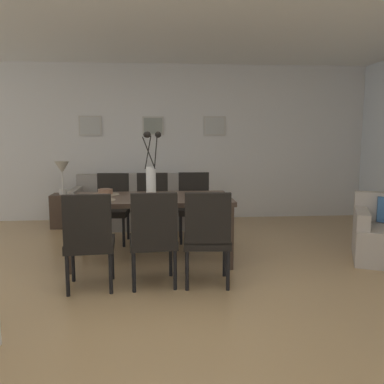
# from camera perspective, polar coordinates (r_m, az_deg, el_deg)

# --- Properties ---
(ground_plane) EXTENTS (9.00, 9.00, 0.00)m
(ground_plane) POSITION_cam_1_polar(r_m,az_deg,el_deg) (3.97, -5.18, -13.20)
(ground_plane) COLOR tan
(back_wall_panel) EXTENTS (9.00, 0.10, 2.60)m
(back_wall_panel) POSITION_cam_1_polar(r_m,az_deg,el_deg) (6.95, -5.08, 6.90)
(back_wall_panel) COLOR silver
(back_wall_panel) RESTS_ON ground
(ceiling_panel) EXTENTS (9.00, 7.20, 0.08)m
(ceiling_panel) POSITION_cam_1_polar(r_m,az_deg,el_deg) (4.28, -5.63, 24.35)
(ceiling_panel) COLOR white
(dining_table) EXTENTS (1.80, 0.92, 0.74)m
(dining_table) POSITION_cam_1_polar(r_m,az_deg,el_deg) (4.63, -5.75, -1.61)
(dining_table) COLOR #3D2D23
(dining_table) RESTS_ON ground
(dining_chair_near_left) EXTENTS (0.47, 0.47, 0.92)m
(dining_chair_near_left) POSITION_cam_1_polar(r_m,az_deg,el_deg) (3.85, -14.28, -6.14)
(dining_chair_near_left) COLOR black
(dining_chair_near_left) RESTS_ON ground
(dining_chair_near_right) EXTENTS (0.47, 0.47, 0.92)m
(dining_chair_near_right) POSITION_cam_1_polar(r_m,az_deg,el_deg) (5.54, -11.18, -1.72)
(dining_chair_near_right) COLOR black
(dining_chair_near_right) RESTS_ON ground
(dining_chair_far_left) EXTENTS (0.47, 0.47, 0.92)m
(dining_chair_far_left) POSITION_cam_1_polar(r_m,az_deg,el_deg) (3.84, -5.45, -5.96)
(dining_chair_far_left) COLOR black
(dining_chair_far_left) RESTS_ON ground
(dining_chair_far_right) EXTENTS (0.44, 0.44, 0.92)m
(dining_chair_far_right) POSITION_cam_1_polar(r_m,az_deg,el_deg) (5.51, -5.58, -1.66)
(dining_chair_far_right) COLOR black
(dining_chair_far_right) RESTS_ON ground
(dining_chair_mid_left) EXTENTS (0.47, 0.47, 0.92)m
(dining_chair_mid_left) POSITION_cam_1_polar(r_m,az_deg,el_deg) (3.84, 2.15, -5.92)
(dining_chair_mid_left) COLOR black
(dining_chair_mid_left) RESTS_ON ground
(dining_chair_mid_right) EXTENTS (0.45, 0.45, 0.92)m
(dining_chair_mid_right) POSITION_cam_1_polar(r_m,az_deg,el_deg) (5.56, 0.31, -1.54)
(dining_chair_mid_right) COLOR black
(dining_chair_mid_right) RESTS_ON ground
(centerpiece_vase) EXTENTS (0.21, 0.23, 0.73)m
(centerpiece_vase) POSITION_cam_1_polar(r_m,az_deg,el_deg) (4.59, -5.80, 2.82)
(centerpiece_vase) COLOR white
(centerpiece_vase) RESTS_ON dining_table
(placemat_near_left) EXTENTS (0.32, 0.32, 0.01)m
(placemat_near_left) POSITION_cam_1_polar(r_m,az_deg,el_deg) (4.46, -12.77, -1.11)
(placemat_near_left) COLOR #7F705B
(placemat_near_left) RESTS_ON dining_table
(bowl_near_left) EXTENTS (0.17, 0.17, 0.07)m
(bowl_near_left) POSITION_cam_1_polar(r_m,az_deg,el_deg) (4.45, -12.79, -0.64)
(bowl_near_left) COLOR brown
(bowl_near_left) RESTS_ON dining_table
(placemat_near_right) EXTENTS (0.32, 0.32, 0.01)m
(placemat_near_right) POSITION_cam_1_polar(r_m,az_deg,el_deg) (4.86, -12.09, -0.34)
(placemat_near_right) COLOR #7F705B
(placemat_near_right) RESTS_ON dining_table
(bowl_near_right) EXTENTS (0.17, 0.17, 0.07)m
(bowl_near_right) POSITION_cam_1_polar(r_m,az_deg,el_deg) (4.86, -12.10, 0.10)
(bowl_near_right) COLOR brown
(bowl_near_right) RESTS_ON dining_table
(placemat_far_left) EXTENTS (0.32, 0.32, 0.01)m
(placemat_far_left) POSITION_cam_1_polar(r_m,az_deg,el_deg) (4.41, -5.81, -1.05)
(placemat_far_left) COLOR #7F705B
(placemat_far_left) RESTS_ON dining_table
(bowl_far_left) EXTENTS (0.17, 0.17, 0.07)m
(bowl_far_left) POSITION_cam_1_polar(r_m,az_deg,el_deg) (4.41, -5.82, -0.57)
(bowl_far_left) COLOR brown
(bowl_far_left) RESTS_ON dining_table
(sofa) EXTENTS (1.79, 0.84, 0.80)m
(sofa) POSITION_cam_1_polar(r_m,az_deg,el_deg) (6.52, -8.46, -2.26)
(sofa) COLOR gray
(sofa) RESTS_ON ground
(side_table) EXTENTS (0.36, 0.36, 0.52)m
(side_table) POSITION_cam_1_polar(r_m,az_deg,el_deg) (6.66, -17.57, -2.51)
(side_table) COLOR #3D2D23
(side_table) RESTS_ON ground
(table_lamp) EXTENTS (0.22, 0.22, 0.51)m
(table_lamp) POSITION_cam_1_polar(r_m,az_deg,el_deg) (6.58, -17.81, 2.92)
(table_lamp) COLOR beige
(table_lamp) RESTS_ON side_table
(framed_picture_left) EXTENTS (0.37, 0.03, 0.33)m
(framed_picture_left) POSITION_cam_1_polar(r_m,az_deg,el_deg) (6.98, -14.15, 9.03)
(framed_picture_left) COLOR #B2ADA3
(framed_picture_center) EXTENTS (0.36, 0.03, 0.31)m
(framed_picture_center) POSITION_cam_1_polar(r_m,az_deg,el_deg) (6.89, -5.49, 9.25)
(framed_picture_center) COLOR #B2ADA3
(framed_picture_right) EXTENTS (0.37, 0.03, 0.33)m
(framed_picture_right) POSITION_cam_1_polar(r_m,az_deg,el_deg) (6.95, 3.20, 9.26)
(framed_picture_right) COLOR #B2ADA3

